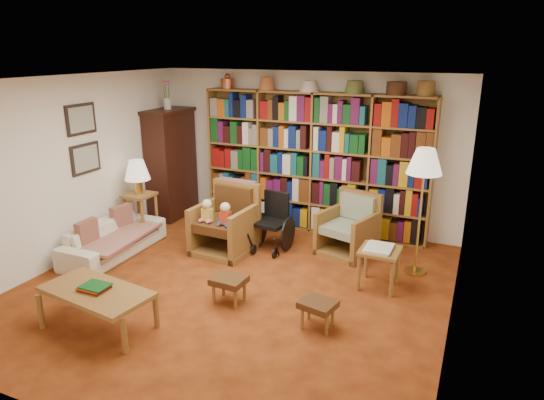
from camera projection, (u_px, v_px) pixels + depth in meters
The scene contains 23 objects.
floor at pixel (234, 288), 5.99m from camera, with size 5.00×5.00×0.00m, color #984517.
ceiling at pixel (229, 80), 5.24m from camera, with size 5.00×5.00×0.00m, color white.
wall_back at pixel (305, 151), 7.80m from camera, with size 5.00×5.00×0.00m, color white.
wall_front at pixel (64, 282), 3.43m from camera, with size 5.00×5.00×0.00m, color white.
wall_left at pixel (69, 170), 6.57m from camera, with size 5.00×5.00×0.00m, color white.
wall_right at pixel (461, 220), 4.65m from camera, with size 5.00×5.00×0.00m, color white.
bookshelf at pixel (313, 159), 7.59m from camera, with size 3.60×0.30×2.42m.
curio_cabinet at pixel (171, 162), 8.31m from camera, with size 0.50×0.95×2.40m.
framed_pictures at pixel (83, 139), 6.71m from camera, with size 0.03×0.52×0.97m.
sofa at pixel (114, 239), 6.89m from camera, with size 0.64×1.64×0.48m, color #EBE3C7.
sofa_throw at pixel (116, 235), 6.86m from camera, with size 0.70×1.31×0.04m, color beige.
cushion_left at pixel (122, 216), 7.19m from camera, with size 0.11×0.35×0.35m, color maroon.
cushion_right at pixel (87, 232), 6.57m from camera, with size 0.11×0.34×0.34m, color maroon.
side_table_lamp at pixel (140, 205), 7.51m from camera, with size 0.43×0.43×0.69m.
table_lamp at pixel (137, 171), 7.34m from camera, with size 0.39×0.39×0.53m.
armchair_leather at pixel (228, 223), 7.03m from camera, with size 0.83×0.88×0.99m.
armchair_sage at pixel (349, 229), 6.98m from camera, with size 0.90×0.91×0.87m.
wheelchair at pixel (273, 224), 7.07m from camera, with size 0.48×0.67×0.84m.
floor_lamp at pixel (424, 167), 5.97m from camera, with size 0.44×0.44×1.66m.
side_table_papers at pixel (380, 255), 5.89m from camera, with size 0.48×0.48×0.53m.
footstool_a at pixel (229, 282), 5.57m from camera, with size 0.39×0.34×0.32m.
footstool_b at pixel (318, 306), 5.07m from camera, with size 0.41×0.37×0.30m.
coffee_table at pixel (96, 294), 5.02m from camera, with size 1.26×0.76×0.50m.
Camera 1 is at (2.59, -4.74, 2.83)m, focal length 32.00 mm.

